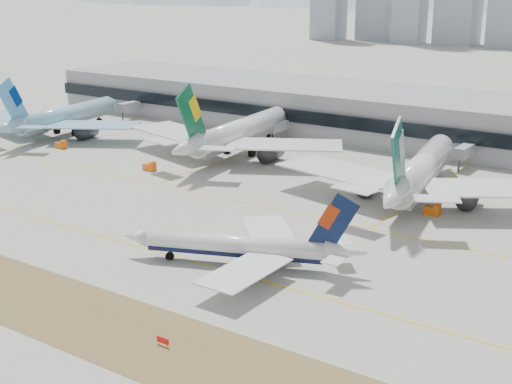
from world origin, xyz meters
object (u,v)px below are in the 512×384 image
Objects in this scene: widebody_korean at (63,117)px; widebody_eva at (237,134)px; taxiing_airliner at (244,247)px; terminal at (416,118)px; widebody_cathay at (420,173)px.

widebody_korean is 0.89× the size of widebody_eva.
taxiing_airliner is 0.63× the size of widebody_eva.
terminal is (100.31, 57.99, 1.55)m from widebody_korean.
widebody_cathay is 64.60m from terminal.
terminal is at bearing -104.49° from taxiing_airliner.
widebody_korean reaches higher than taxiing_airliner.
widebody_eva is at bearing -126.17° from terminal.
taxiing_airliner is 128.55m from widebody_korean.
widebody_eva is 1.02× the size of widebody_cathay.
widebody_korean is 115.87m from terminal.
widebody_cathay is at bearing -122.23° from taxiing_airliner.
widebody_eva is (-49.89, 67.50, 2.94)m from taxiing_airliner.
widebody_eva reaches higher than terminal.
widebody_eva is at bearing -90.91° from widebody_korean.
taxiing_airliner reaches higher than terminal.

